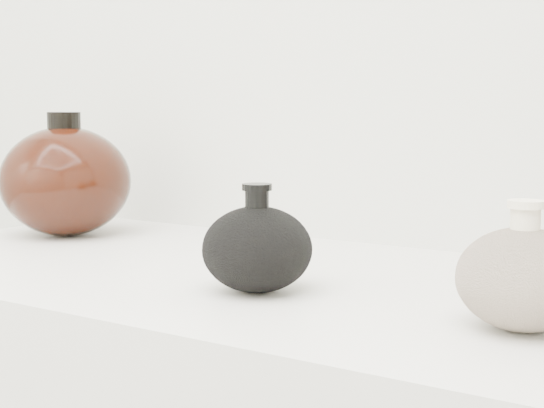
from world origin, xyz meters
The scene contains 3 objects.
black_gourd_vase centered at (-0.01, 0.87, 0.95)m, with size 0.12×0.12×0.11m.
cream_gourd_vase centered at (0.26, 0.87, 0.95)m, with size 0.15×0.15×0.11m.
left_round_pot centered at (-0.46, 1.02, 0.98)m, with size 0.20×0.20×0.19m.
Camera 1 is at (0.41, 0.22, 1.08)m, focal length 50.00 mm.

